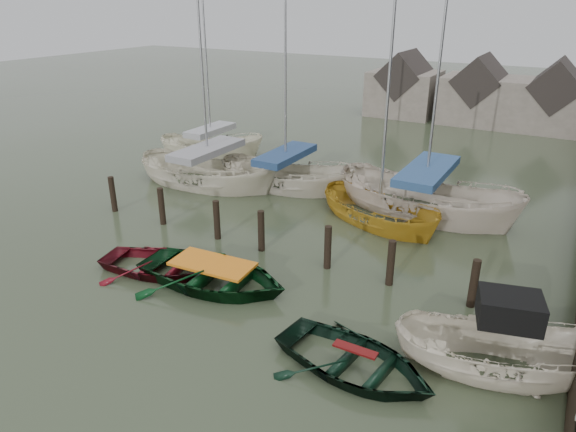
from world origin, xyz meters
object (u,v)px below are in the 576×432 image
Objects in this scene: rowboat_green at (214,285)px; sailboat_e at (212,153)px; rowboat_dkgreen at (354,370)px; sailboat_a at (209,183)px; rowboat_red at (160,271)px; sailboat_d at (423,211)px; motorboat at (497,369)px; sailboat_c at (378,222)px; sailboat_b at (286,186)px.

sailboat_e reaches higher than rowboat_green.
rowboat_dkgreen is 13.38m from sailboat_a.
sailboat_a reaches higher than rowboat_green.
rowboat_red is 0.36× the size of sailboat_a.
sailboat_a is (-5.51, 6.87, 0.06)m from rowboat_green.
sailboat_a is at bearing -163.35° from sailboat_e.
sailboat_e is (-12.07, 2.33, 0.00)m from sailboat_d.
rowboat_red is at bearing -169.24° from sailboat_e.
motorboat is 0.52× the size of sailboat_c.
sailboat_d is (-4.08, 8.27, -0.02)m from motorboat.
sailboat_a is at bearing 34.24° from rowboat_green.
rowboat_green is at bearing -97.43° from rowboat_red.
rowboat_green is 1.22× the size of rowboat_dkgreen.
sailboat_d is (-1.29, 9.82, 0.06)m from rowboat_dkgreen.
sailboat_b is at bearing 94.32° from sailboat_c.
rowboat_dkgreen is 0.40× the size of sailboat_c.
rowboat_green is at bearing 81.97° from rowboat_dkgreen.
rowboat_red is 0.98× the size of rowboat_dkgreen.
rowboat_red is 8.47m from sailboat_b.
sailboat_d reaches higher than sailboat_a.
rowboat_green is at bearing -161.85° from sailboat_e.
rowboat_dkgreen is 0.36× the size of sailboat_a.
sailboat_b reaches higher than rowboat_green.
sailboat_b reaches higher than sailboat_a.
rowboat_green is 0.48× the size of sailboat_c.
sailboat_d is (5.63, 8.59, 0.06)m from rowboat_red.
sailboat_d is at bearing -28.23° from rowboat_green.
rowboat_red is 0.39× the size of sailboat_c.
motorboat is at bearing -93.40° from rowboat_green.
rowboat_red is at bearing -157.40° from sailboat_a.
sailboat_b is (-2.39, 8.28, 0.06)m from rowboat_green.
sailboat_a is at bearing 108.43° from sailboat_d.
sailboat_c is 11.66m from sailboat_e.
sailboat_e reaches higher than motorboat.
sailboat_a is 0.80× the size of sailboat_d.
rowboat_red is at bearing 169.45° from sailboat_c.
rowboat_dkgreen is (5.00, -1.41, 0.00)m from rowboat_green.
sailboat_a reaches higher than sailboat_e.
rowboat_red is 8.15m from sailboat_c.
rowboat_dkgreen is at bearing 104.58° from motorboat.
sailboat_d is (1.16, 1.78, 0.05)m from sailboat_c.
rowboat_green is 0.46× the size of sailboat_e.
sailboat_b reaches higher than motorboat.
rowboat_red is 0.33× the size of sailboat_b.
sailboat_b is 1.12× the size of sailboat_e.
rowboat_dkgreen is 0.29× the size of sailboat_d.
motorboat is 9.22m from sailboat_d.
sailboat_b is (3.12, 1.41, 0.00)m from sailboat_a.
sailboat_c is at bearing -130.38° from sailboat_e.
sailboat_d is (9.21, 1.54, 0.00)m from sailboat_a.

